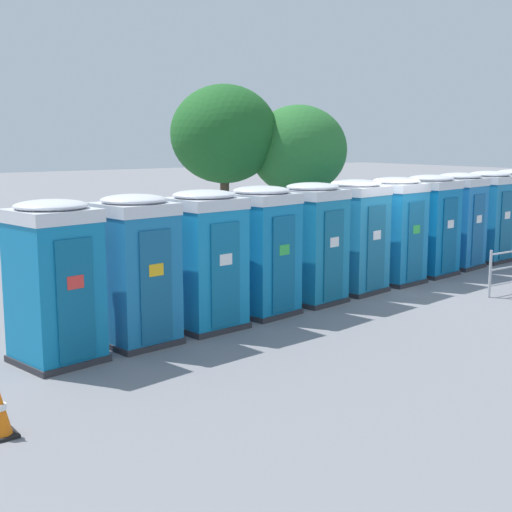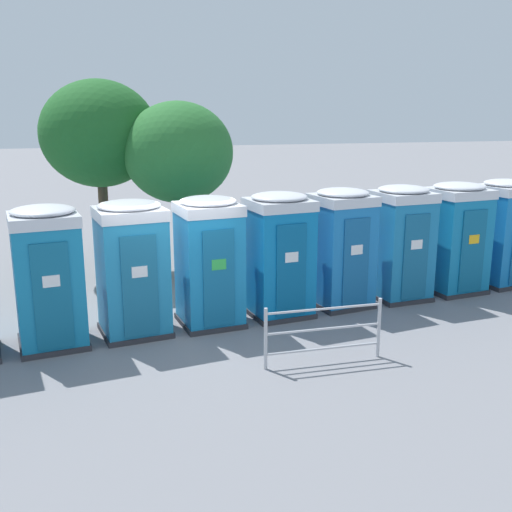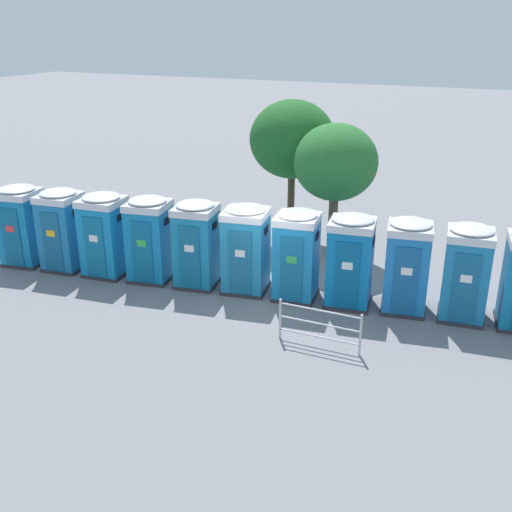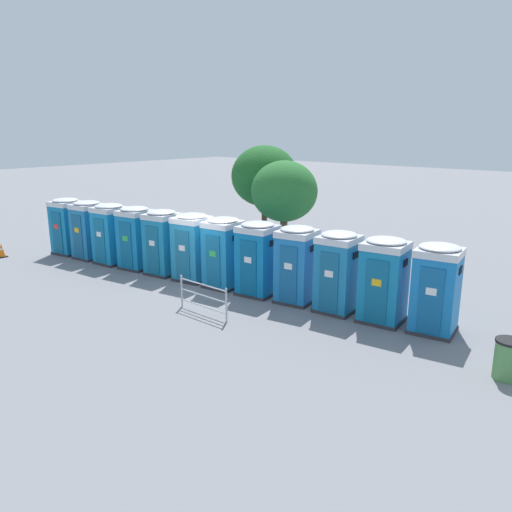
# 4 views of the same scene
# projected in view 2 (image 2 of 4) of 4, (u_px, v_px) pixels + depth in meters

# --- Properties ---
(ground_plane) EXTENTS (120.00, 120.00, 0.00)m
(ground_plane) POSITION_uv_depth(u_px,v_px,m) (175.00, 329.00, 11.56)
(ground_plane) COLOR slate
(portapotty_4) EXTENTS (1.33, 1.36, 2.54)m
(portapotty_4) POSITION_uv_depth(u_px,v_px,m) (48.00, 276.00, 10.50)
(portapotty_4) COLOR #2D2D33
(portapotty_4) RESTS_ON ground
(portapotty_5) EXTENTS (1.40, 1.37, 2.54)m
(portapotty_5) POSITION_uv_depth(u_px,v_px,m) (132.00, 268.00, 11.08)
(portapotty_5) COLOR #2D2D33
(portapotty_5) RESTS_ON ground
(portapotty_6) EXTENTS (1.29, 1.33, 2.54)m
(portapotty_6) POSITION_uv_depth(u_px,v_px,m) (209.00, 261.00, 11.58)
(portapotty_6) COLOR #2D2D33
(portapotty_6) RESTS_ON ground
(portapotty_7) EXTENTS (1.36, 1.35, 2.54)m
(portapotty_7) POSITION_uv_depth(u_px,v_px,m) (279.00, 254.00, 12.13)
(portapotty_7) COLOR #2D2D33
(portapotty_7) RESTS_ON ground
(portapotty_8) EXTENTS (1.34, 1.37, 2.54)m
(portapotty_8) POSITION_uv_depth(u_px,v_px,m) (341.00, 247.00, 12.73)
(portapotty_8) COLOR #2D2D33
(portapotty_8) RESTS_ON ground
(portapotty_9) EXTENTS (1.27, 1.30, 2.54)m
(portapotty_9) POSITION_uv_depth(u_px,v_px,m) (401.00, 242.00, 13.23)
(portapotty_9) COLOR #2D2D33
(portapotty_9) RESTS_ON ground
(portapotty_10) EXTENTS (1.38, 1.34, 2.54)m
(portapotty_10) POSITION_uv_depth(u_px,v_px,m) (456.00, 237.00, 13.74)
(portapotty_10) COLOR #2D2D33
(portapotty_10) RESTS_ON ground
(portapotty_11) EXTENTS (1.37, 1.37, 2.54)m
(portapotty_11) POSITION_uv_depth(u_px,v_px,m) (504.00, 232.00, 14.32)
(portapotty_11) COLOR #2D2D33
(portapotty_11) RESTS_ON ground
(street_tree_0) EXTENTS (2.66, 2.66, 4.35)m
(street_tree_0) POSITION_uv_depth(u_px,v_px,m) (178.00, 153.00, 14.49)
(street_tree_0) COLOR brown
(street_tree_0) RESTS_ON ground
(street_tree_1) EXTENTS (2.89, 2.89, 4.87)m
(street_tree_1) POSITION_uv_depth(u_px,v_px,m) (99.00, 134.00, 14.80)
(street_tree_1) COLOR #4C3826
(street_tree_1) RESTS_ON ground
(event_barrier) EXTENTS (2.06, 0.07, 1.05)m
(event_barrier) POSITION_uv_depth(u_px,v_px,m) (324.00, 331.00, 9.90)
(event_barrier) COLOR #B7B7BC
(event_barrier) RESTS_ON ground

